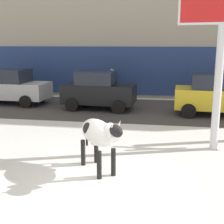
{
  "coord_description": "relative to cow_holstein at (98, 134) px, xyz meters",
  "views": [
    {
      "loc": [
        1.53,
        -6.32,
        3.24
      ],
      "look_at": [
        -0.04,
        3.02,
        1.1
      ],
      "focal_mm": 49.57,
      "sensor_mm": 36.0,
      "label": 1
    }
  ],
  "objects": [
    {
      "name": "road_strip",
      "position": [
        0.06,
        7.59,
        -1.0
      ],
      "size": [
        60.0,
        5.6,
        0.01
      ],
      "primitive_type": "cube",
      "color": "#423F3F",
      "rests_on": "ground"
    },
    {
      "name": "car_silver_sedan",
      "position": [
        -6.57,
        8.04,
        -0.09
      ],
      "size": [
        4.29,
        2.16,
        1.84
      ],
      "color": "#B7BABF",
      "rests_on": "ground"
    },
    {
      "name": "billboard",
      "position": [
        3.19,
        2.25,
        3.31
      ],
      "size": [
        2.52,
        0.62,
        5.56
      ],
      "color": "silver",
      "rests_on": "ground"
    },
    {
      "name": "car_black_hatchback",
      "position": [
        -1.57,
        7.47,
        -0.07
      ],
      "size": [
        3.59,
        2.08,
        1.86
      ],
      "color": "black",
      "rests_on": "ground"
    },
    {
      "name": "cow_holstein",
      "position": [
        0.0,
        0.0,
        0.0
      ],
      "size": [
        1.5,
        1.75,
        1.54
      ],
      "color": "silver",
      "rests_on": "ground"
    },
    {
      "name": "ground_plane",
      "position": [
        0.06,
        -0.96,
        -1.0
      ],
      "size": [
        120.0,
        120.0,
        0.0
      ],
      "primitive_type": "plane",
      "color": "white"
    },
    {
      "name": "car_yellow_hatchback",
      "position": [
        3.84,
        7.0,
        -0.07
      ],
      "size": [
        3.59,
        2.08,
        1.86
      ],
      "color": "gold",
      "rests_on": "ground"
    },
    {
      "name": "pedestrian_near_billboard",
      "position": [
        -1.42,
        10.51,
        -0.12
      ],
      "size": [
        0.36,
        0.24,
        1.73
      ],
      "color": "#282833",
      "rests_on": "ground"
    }
  ]
}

